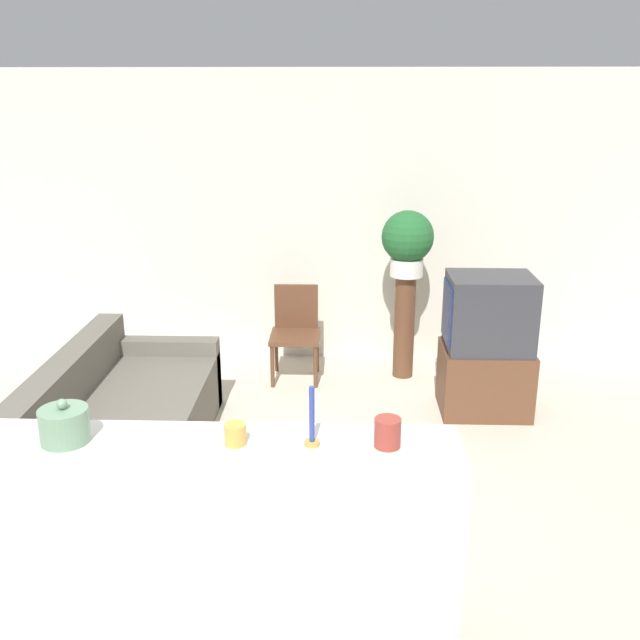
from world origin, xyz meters
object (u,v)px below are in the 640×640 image
(couch, at_px, (121,425))
(potted_plant, at_px, (408,240))
(television, at_px, (489,313))
(decorative_bowl, at_px, (64,425))
(wooden_chair, at_px, (296,328))

(couch, height_order, potted_plant, potted_plant)
(couch, xyz_separation_m, television, (2.69, 0.93, 0.56))
(potted_plant, xyz_separation_m, decorative_bowl, (-1.80, -3.27, -0.18))
(television, xyz_separation_m, decorative_bowl, (-2.39, -2.54, 0.24))
(potted_plant, relative_size, decorative_bowl, 2.62)
(wooden_chair, bearing_deg, couch, -124.66)
(potted_plant, bearing_deg, couch, -141.66)
(television, bearing_deg, couch, -160.97)
(television, bearing_deg, wooden_chair, 156.43)
(wooden_chair, distance_m, potted_plant, 1.27)
(couch, xyz_separation_m, potted_plant, (2.10, 1.66, 0.98))
(couch, relative_size, television, 3.04)
(wooden_chair, bearing_deg, potted_plant, 2.58)
(decorative_bowl, bearing_deg, potted_plant, 61.20)
(couch, relative_size, potted_plant, 3.52)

